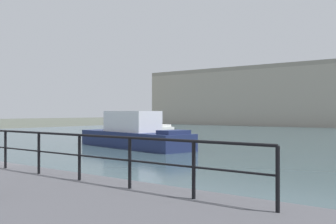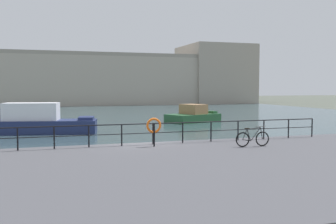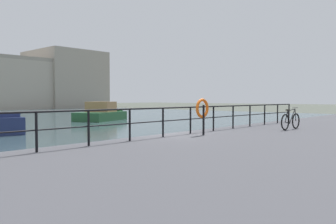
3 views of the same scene
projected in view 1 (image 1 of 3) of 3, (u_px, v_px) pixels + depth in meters
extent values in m
cube|color=#33474C|center=(306.00, 137.00, 36.94)|extent=(80.00, 60.00, 0.01)
cube|color=white|center=(144.00, 131.00, 40.26)|extent=(6.86, 2.93, 0.90)
cube|color=#997047|center=(143.00, 121.00, 40.36)|extent=(2.80, 1.99, 1.04)
cube|color=white|center=(163.00, 126.00, 38.23)|extent=(0.99, 1.49, 0.24)
cube|color=navy|center=(134.00, 140.00, 26.31)|extent=(9.82, 4.35, 1.03)
cube|color=silver|center=(132.00, 121.00, 26.48)|extent=(4.40, 2.66, 1.36)
cube|color=navy|center=(174.00, 132.00, 23.27)|extent=(1.47, 1.93, 0.24)
cylinder|color=black|center=(5.00, 150.00, 11.23)|extent=(0.07, 0.07, 1.05)
cylinder|color=black|center=(39.00, 153.00, 10.24)|extent=(0.07, 0.07, 1.05)
cylinder|color=black|center=(79.00, 158.00, 9.25)|extent=(0.07, 0.07, 1.05)
cylinder|color=black|center=(130.00, 163.00, 8.27)|extent=(0.07, 0.07, 1.05)
cylinder|color=black|center=(194.00, 170.00, 7.28)|extent=(0.07, 0.07, 1.05)
cylinder|color=black|center=(278.00, 179.00, 6.29)|extent=(0.07, 0.07, 1.05)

